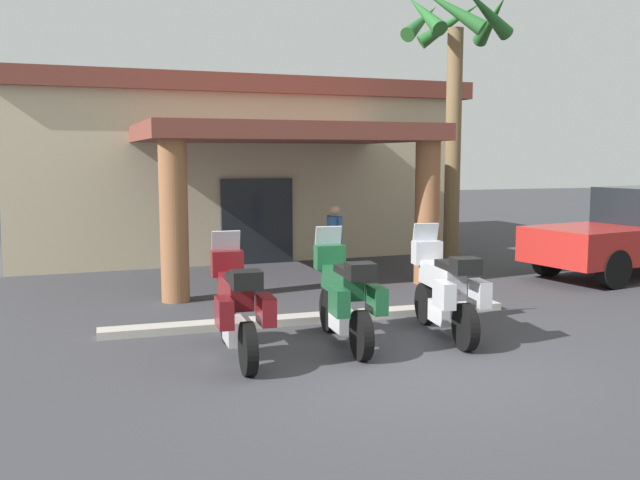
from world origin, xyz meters
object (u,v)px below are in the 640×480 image
object	(u,v)px
motorcycle_maroon	(237,306)
pedestrian	(334,238)
pickup_truck_red	(637,233)
motel_building	(229,167)
motorcycle_green	(345,296)
motorcycle_silver	(445,290)
palm_tree_near_portico	(453,65)

from	to	relation	value
motorcycle_maroon	pedestrian	size ratio (longest dim) A/B	1.34
pedestrian	pickup_truck_red	bearing A→B (deg)	156.78
motel_building	motorcycle_green	distance (m)	10.87
motorcycle_green	pickup_truck_red	size ratio (longest dim) A/B	0.40
motel_building	motorcycle_silver	size ratio (longest dim) A/B	5.52
motel_building	motorcycle_silver	bearing A→B (deg)	-86.10
motel_building	motorcycle_green	size ratio (longest dim) A/B	5.52
motorcycle_maroon	motorcycle_silver	bearing A→B (deg)	-86.31
motorcycle_green	palm_tree_near_portico	size ratio (longest dim) A/B	0.34
motorcycle_maroon	motorcycle_green	bearing A→B (deg)	-82.93
motorcycle_silver	pedestrian	xyz separation A→B (m)	(-0.14, 4.61, 0.25)
motorcycle_green	palm_tree_near_portico	distance (m)	8.72
pedestrian	palm_tree_near_portico	distance (m)	5.32
motel_building	motorcycle_maroon	bearing A→B (deg)	-102.43
motorcycle_maroon	palm_tree_near_portico	xyz separation A→B (m)	(6.41, 6.15, 4.07)
motel_building	pickup_truck_red	size ratio (longest dim) A/B	2.23
pedestrian	palm_tree_near_portico	size ratio (longest dim) A/B	0.25
motorcycle_silver	motorcycle_maroon	bearing A→B (deg)	98.41
motorcycle_maroon	palm_tree_near_portico	size ratio (longest dim) A/B	0.34
palm_tree_near_portico	pickup_truck_red	bearing A→B (deg)	-37.25
motel_building	palm_tree_near_portico	xyz separation A→B (m)	(4.52, -4.76, 2.44)
motorcycle_green	motorcycle_silver	world-z (taller)	same
motorcycle_maroon	pedestrian	distance (m)	5.61
motorcycle_maroon	pickup_truck_red	world-z (taller)	pickup_truck_red
motorcycle_green	pedestrian	world-z (taller)	pedestrian
motorcycle_green	palm_tree_near_portico	xyz separation A→B (m)	(4.85, 5.99, 4.07)
palm_tree_near_portico	pedestrian	bearing A→B (deg)	-157.83
motel_building	pedestrian	world-z (taller)	motel_building
pedestrian	motorcycle_silver	bearing A→B (deg)	77.93
motorcycle_silver	motorcycle_green	bearing A→B (deg)	95.02
pickup_truck_red	palm_tree_near_portico	world-z (taller)	palm_tree_near_portico
pedestrian	pickup_truck_red	xyz separation A→B (m)	(6.74, -1.11, -0.02)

